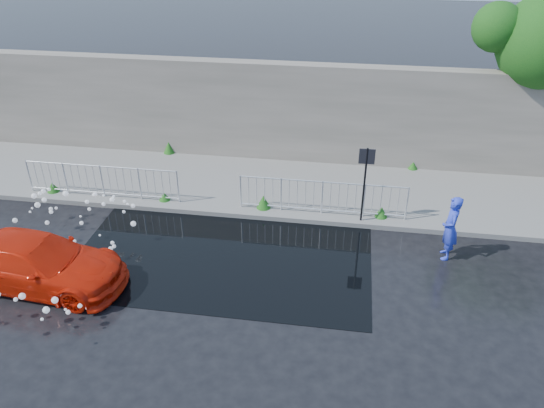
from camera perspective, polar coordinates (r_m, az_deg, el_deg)
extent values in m
plane|color=black|center=(14.08, -8.09, -7.49)|extent=(90.00, 90.00, 0.00)
cube|color=slate|center=(18.11, -3.83, 2.24)|extent=(30.00, 4.00, 0.15)
cube|color=slate|center=(16.42, -5.28, -0.97)|extent=(30.00, 0.25, 0.16)
cube|color=#666056|center=(19.34, -2.64, 10.06)|extent=(30.00, 0.60, 3.50)
cube|color=black|center=(14.73, -5.16, -5.35)|extent=(8.00, 5.00, 0.01)
cylinder|color=black|center=(15.53, 9.85, 1.71)|extent=(0.06, 0.06, 2.50)
cube|color=black|center=(15.09, 10.18, 5.06)|extent=(0.45, 0.04, 0.45)
cylinder|color=#332114|center=(20.76, 26.63, 10.09)|extent=(0.36, 0.36, 5.00)
sphere|color=#0F4012|center=(19.35, 27.24, 15.26)|extent=(2.97, 2.97, 2.97)
sphere|color=#0F4012|center=(18.87, 23.06, 17.11)|extent=(1.57, 1.57, 1.57)
cylinder|color=silver|center=(18.93, -24.65, 2.80)|extent=(0.05, 0.05, 1.10)
cylinder|color=silver|center=(16.80, -10.09, 1.86)|extent=(0.05, 0.05, 1.10)
cylinder|color=silver|center=(17.49, -18.06, 3.88)|extent=(5.00, 0.04, 0.04)
cylinder|color=silver|center=(17.91, -17.59, 1.16)|extent=(5.00, 0.04, 0.04)
cylinder|color=silver|center=(16.30, -3.39, 1.38)|extent=(0.05, 0.05, 1.10)
cylinder|color=silver|center=(16.11, 14.30, 0.05)|extent=(0.05, 0.05, 1.10)
cylinder|color=silver|center=(15.76, 5.49, 2.38)|extent=(5.00, 0.04, 0.04)
cylinder|color=silver|center=(16.23, 5.33, -0.59)|extent=(5.00, 0.04, 0.04)
cone|color=#224A13|center=(18.77, -22.51, 1.70)|extent=(0.40, 0.40, 0.31)
cone|color=#224A13|center=(17.19, -11.50, 0.81)|extent=(0.36, 0.36, 0.26)
cone|color=#224A13|center=(16.39, -0.92, 0.26)|extent=(0.44, 0.44, 0.43)
cone|color=#224A13|center=(16.28, 11.68, -0.84)|extent=(0.38, 0.38, 0.34)
cone|color=#224A13|center=(20.41, -11.04, 5.99)|extent=(0.42, 0.42, 0.44)
cone|color=#224A13|center=(19.50, 14.93, 4.04)|extent=(0.34, 0.34, 0.26)
sphere|color=white|center=(16.23, -17.69, 0.88)|extent=(0.07, 0.07, 0.07)
sphere|color=white|center=(17.00, -22.86, 1.46)|extent=(0.10, 0.10, 0.10)
sphere|color=white|center=(14.81, -16.98, -4.63)|extent=(0.13, 0.13, 0.13)
sphere|color=white|center=(16.67, -21.32, 1.05)|extent=(0.17, 0.17, 0.17)
sphere|color=white|center=(16.43, -22.67, -0.79)|extent=(0.12, 0.12, 0.12)
sphere|color=white|center=(14.89, -16.63, -4.38)|extent=(0.11, 0.11, 0.11)
sphere|color=white|center=(16.57, -25.92, -1.60)|extent=(0.14, 0.14, 0.14)
sphere|color=white|center=(16.14, -24.97, -3.29)|extent=(0.10, 0.10, 0.10)
sphere|color=white|center=(15.26, -22.24, -5.70)|extent=(0.13, 0.13, 0.13)
sphere|color=white|center=(15.98, -16.66, 0.78)|extent=(0.09, 0.09, 0.09)
sphere|color=white|center=(15.88, -19.91, -1.25)|extent=(0.06, 0.06, 0.06)
sphere|color=white|center=(16.70, -24.58, -0.78)|extent=(0.07, 0.07, 0.07)
sphere|color=white|center=(15.55, -15.27, -0.01)|extent=(0.07, 0.07, 0.07)
sphere|color=white|center=(17.03, -23.40, 1.27)|extent=(0.14, 0.14, 0.14)
sphere|color=white|center=(14.84, -19.05, -5.07)|extent=(0.07, 0.07, 0.07)
sphere|color=white|center=(16.24, -19.28, 0.22)|extent=(0.12, 0.12, 0.12)
sphere|color=white|center=(15.52, -21.25, -3.89)|extent=(0.16, 0.16, 0.16)
sphere|color=white|center=(15.62, -15.65, -0.81)|extent=(0.09, 0.09, 0.09)
sphere|color=white|center=(15.96, -25.99, -4.62)|extent=(0.08, 0.08, 0.08)
sphere|color=white|center=(15.78, -17.67, -0.01)|extent=(0.11, 0.11, 0.11)
sphere|color=white|center=(16.52, -23.91, -0.09)|extent=(0.16, 0.16, 0.16)
sphere|color=white|center=(16.17, -24.82, -2.75)|extent=(0.07, 0.07, 0.07)
sphere|color=white|center=(17.12, -24.23, 0.79)|extent=(0.16, 0.16, 0.16)
sphere|color=white|center=(16.90, -23.72, 1.03)|extent=(0.12, 0.12, 0.12)
sphere|color=white|center=(15.80, -19.06, -0.52)|extent=(0.10, 0.10, 0.10)
sphere|color=white|center=(16.38, -18.69, 0.93)|extent=(0.07, 0.07, 0.07)
sphere|color=white|center=(15.60, -14.73, -0.21)|extent=(0.13, 0.13, 0.13)
sphere|color=white|center=(15.59, -22.84, -3.61)|extent=(0.07, 0.07, 0.07)
sphere|color=white|center=(16.83, -24.40, -0.41)|extent=(0.06, 0.06, 0.06)
sphere|color=white|center=(16.21, -18.51, 0.99)|extent=(0.13, 0.13, 0.13)
sphere|color=white|center=(16.32, -22.20, -0.41)|extent=(0.08, 0.08, 0.08)
sphere|color=white|center=(16.55, -22.70, -0.49)|extent=(0.11, 0.11, 0.11)
sphere|color=white|center=(15.71, -22.82, -3.79)|extent=(0.14, 0.14, 0.14)
sphere|color=white|center=(15.29, -14.69, -2.06)|extent=(0.16, 0.16, 0.16)
sphere|color=white|center=(15.93, -23.04, -1.86)|extent=(0.12, 0.12, 0.12)
sphere|color=white|center=(15.82, -15.58, 0.27)|extent=(0.10, 0.10, 0.10)
sphere|color=white|center=(15.45, -20.49, -3.77)|extent=(0.11, 0.11, 0.11)
sphere|color=white|center=(16.63, -23.31, 0.41)|extent=(0.14, 0.14, 0.14)
sphere|color=white|center=(15.92, -16.83, 0.45)|extent=(0.14, 0.14, 0.14)
sphere|color=white|center=(14.85, -16.79, -4.01)|extent=(0.10, 0.10, 0.10)
sphere|color=white|center=(15.28, -18.03, -3.21)|extent=(0.06, 0.06, 0.06)
sphere|color=white|center=(15.80, -19.81, -1.93)|extent=(0.11, 0.11, 0.11)
sphere|color=white|center=(15.52, -22.07, -3.90)|extent=(0.18, 0.18, 0.18)
sphere|color=white|center=(12.68, -22.32, -9.54)|extent=(0.15, 0.15, 0.15)
sphere|color=white|center=(13.30, -23.13, -10.44)|extent=(0.16, 0.16, 0.16)
sphere|color=white|center=(13.31, -19.27, -10.54)|extent=(0.08, 0.08, 0.08)
sphere|color=white|center=(12.66, -21.34, -10.52)|extent=(0.06, 0.06, 0.06)
sphere|color=white|center=(13.28, -21.08, -10.81)|extent=(0.11, 0.11, 0.11)
sphere|color=white|center=(12.26, -23.50, -11.30)|extent=(0.07, 0.07, 0.07)
sphere|color=white|center=(12.81, -25.86, -9.22)|extent=(0.09, 0.09, 0.09)
sphere|color=white|center=(13.67, -22.15, -9.16)|extent=(0.14, 0.14, 0.14)
sphere|color=white|center=(13.51, -21.62, -9.22)|extent=(0.10, 0.10, 0.10)
sphere|color=white|center=(13.86, -25.29, -8.95)|extent=(0.16, 0.16, 0.16)
sphere|color=white|center=(13.07, -19.96, -10.26)|extent=(0.11, 0.11, 0.11)
imported|color=red|center=(14.49, -23.96, -5.77)|extent=(4.62, 2.15, 1.30)
imported|color=blue|center=(14.84, 18.62, -2.47)|extent=(0.46, 0.68, 1.84)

